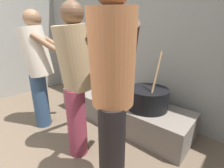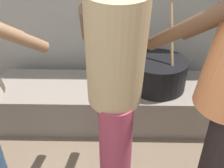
{
  "view_description": "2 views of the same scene",
  "coord_description": "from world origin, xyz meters",
  "views": [
    {
      "loc": [
        1.4,
        0.17,
        1.26
      ],
      "look_at": [
        0.38,
        1.32,
        0.77
      ],
      "focal_mm": 25.27,
      "sensor_mm": 36.0,
      "label": 1
    },
    {
      "loc": [
        0.16,
        -0.08,
        1.55
      ],
      "look_at": [
        0.13,
        1.31,
        0.7
      ],
      "focal_mm": 39.88,
      "sensor_mm": 36.0,
      "label": 2
    }
  ],
  "objects": [
    {
      "name": "hearth_ledge",
      "position": [
        0.06,
        1.84,
        0.18
      ],
      "size": [
        2.04,
        0.6,
        0.35
      ],
      "primitive_type": "cube",
      "color": "slate",
      "rests_on": "ground_plane"
    },
    {
      "name": "cooking_pot_main",
      "position": [
        0.52,
        1.85,
        0.49
      ],
      "size": [
        0.51,
        0.51,
        0.71
      ],
      "color": "black",
      "rests_on": "hearth_ledge"
    },
    {
      "name": "cook_in_tan_shirt",
      "position": [
        0.15,
        1.05,
        0.87
      ],
      "size": [
        0.4,
        0.68,
        1.53
      ],
      "color": "#8C3347",
      "rests_on": "ground_plane"
    }
  ]
}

